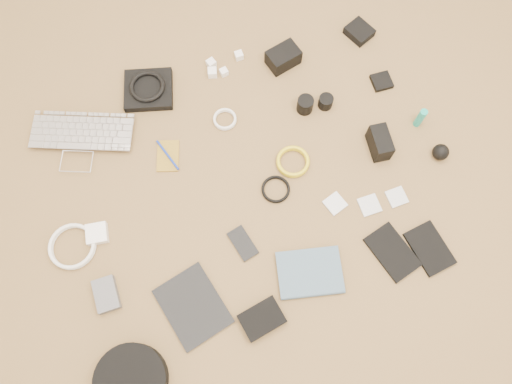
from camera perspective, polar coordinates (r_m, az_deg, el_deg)
name	(u,v)px	position (r m, az deg, el deg)	size (l,w,h in m)	color
laptop	(81,146)	(1.90, -19.42, 5.03)	(0.37, 0.26, 0.03)	silver
headphone_pouch	(149,90)	(1.94, -12.18, 11.35)	(0.18, 0.17, 0.03)	black
headphones	(147,86)	(1.92, -12.33, 11.70)	(0.13, 0.13, 0.02)	black
charger_a	(224,72)	(1.95, -3.69, 13.52)	(0.03, 0.03, 0.03)	white
charger_b	(211,63)	(1.97, -5.15, 14.43)	(0.03, 0.03, 0.03)	white
charger_c	(239,55)	(1.99, -1.97, 15.33)	(0.03, 0.03, 0.03)	white
charger_d	(212,73)	(1.95, -5.00, 13.44)	(0.03, 0.03, 0.03)	white
dslr_camera	(283,57)	(1.96, 3.13, 15.11)	(0.12, 0.08, 0.07)	black
lens_pouch	(359,32)	(2.08, 11.71, 17.50)	(0.08, 0.10, 0.03)	black
notebook_olive	(168,156)	(1.82, -10.03, 4.09)	(0.08, 0.12, 0.01)	olive
pen_blue	(168,155)	(1.81, -10.07, 4.18)	(0.01, 0.01, 0.14)	#142EA6
cable_white_a	(225,120)	(1.86, -3.57, 8.23)	(0.09, 0.09, 0.01)	white
lens_a	(305,105)	(1.86, 5.63, 9.89)	(0.06, 0.06, 0.06)	black
lens_b	(326,102)	(1.88, 7.96, 10.18)	(0.05, 0.05, 0.05)	black
card_reader	(382,81)	(1.99, 14.16, 12.16)	(0.07, 0.07, 0.02)	black
power_brick	(97,234)	(1.77, -17.71, -4.55)	(0.07, 0.07, 0.03)	white
cable_white_b	(73,247)	(1.80, -20.19, -5.90)	(0.16, 0.16, 0.01)	white
cable_black	(276,190)	(1.75, 2.26, 0.27)	(0.10, 0.10, 0.01)	black
cable_yellow	(293,162)	(1.78, 4.22, 3.40)	(0.12, 0.12, 0.01)	yellow
flash	(380,143)	(1.82, 13.96, 5.48)	(0.06, 0.11, 0.08)	black
lens_cleaner	(420,118)	(1.90, 18.26, 8.04)	(0.03, 0.03, 0.09)	teal
battery_charger	(106,295)	(1.72, -16.73, -11.16)	(0.07, 0.11, 0.03)	#56575B
tablet	(193,306)	(1.67, -7.22, -12.82)	(0.18, 0.23, 0.01)	black
phone	(243,243)	(1.69, -1.53, -5.88)	(0.06, 0.11, 0.01)	black
filter_case_left	(335,204)	(1.75, 9.01, -1.32)	(0.06, 0.06, 0.01)	silver
filter_case_mid	(369,205)	(1.77, 12.83, -1.48)	(0.07, 0.07, 0.01)	silver
filter_case_right	(397,197)	(1.80, 15.78, -0.57)	(0.06, 0.06, 0.01)	silver
air_blower	(441,152)	(1.89, 20.35, 4.30)	(0.06, 0.06, 0.06)	black
headphone_case	(131,380)	(1.67, -14.08, -20.17)	(0.22, 0.22, 0.06)	black
drive_case	(262,319)	(1.64, 0.66, -14.30)	(0.13, 0.09, 0.03)	black
paperback	(313,297)	(1.66, 6.56, -11.80)	(0.16, 0.21, 0.02)	#445E74
notebook_black_a	(392,252)	(1.74, 15.31, -6.64)	(0.11, 0.18, 0.01)	black
notebook_black_b	(430,248)	(1.78, 19.22, -6.10)	(0.11, 0.17, 0.01)	black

